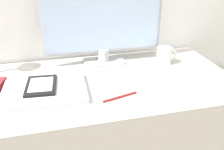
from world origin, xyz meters
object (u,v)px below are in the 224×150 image
Objects in this scene: keyboard at (175,82)px; pen at (120,97)px; monitor at (103,13)px; ereader at (41,85)px; coffee_mug at (165,56)px; laptop at (45,91)px.

pen is (-0.25, -0.05, -0.00)m from keyboard.
keyboard is (0.24, -0.29, -0.24)m from monitor.
monitor is 0.45m from keyboard.
ereader is 0.61m from coffee_mug.
coffee_mug is (0.05, 0.21, 0.03)m from keyboard.
ereader is (-0.54, 0.07, 0.02)m from keyboard.
keyboard is 0.26m from pen.
coffee_mug is at bearing 77.27° from keyboard.
coffee_mug is at bearing 15.65° from laptop.
coffee_mug is at bearing -15.77° from monitor.
coffee_mug is at bearing 41.58° from pen.
pen is (0.28, -0.10, -0.01)m from laptop.
monitor is at bearing 88.16° from pen.
keyboard is 0.97× the size of laptop.
ereader is 1.22× the size of pen.
pen is (0.29, -0.12, -0.02)m from ereader.
ereader reaches higher than keyboard.
monitor is 1.77× the size of laptop.
pen is at bearing -91.84° from monitor.
coffee_mug is (0.59, 0.14, 0.01)m from ereader.
ereader is (-0.01, 0.02, 0.02)m from laptop.
laptop is (-0.29, -0.24, -0.24)m from monitor.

